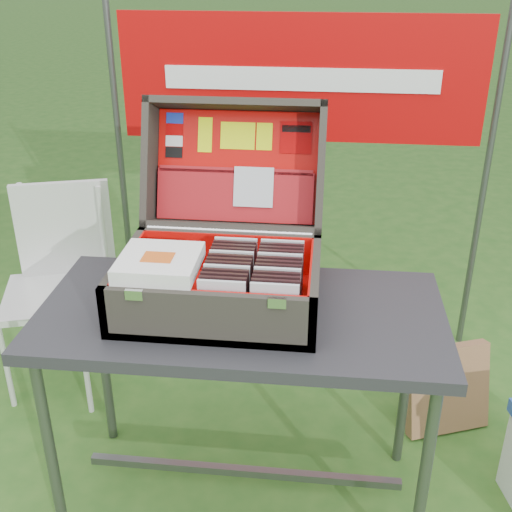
# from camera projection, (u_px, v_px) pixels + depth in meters

# --- Properties ---
(ground) EXTENTS (80.00, 80.00, 0.00)m
(ground) POSITION_uv_depth(u_px,v_px,m) (275.00, 489.00, 2.39)
(ground) COLOR #2C5C1D
(ground) RESTS_ON ground
(table) EXTENTS (1.28, 0.64, 0.80)m
(table) POSITION_uv_depth(u_px,v_px,m) (242.00, 410.00, 2.19)
(table) COLOR #2A2A2C
(table) RESTS_ON ground
(table_top) EXTENTS (1.28, 0.64, 0.04)m
(table_top) POSITION_uv_depth(u_px,v_px,m) (241.00, 315.00, 2.02)
(table_top) COLOR #2A2A2C
(table_top) RESTS_ON ground
(table_leg_fl) EXTENTS (0.04, 0.04, 0.76)m
(table_leg_fl) POSITION_uv_depth(u_px,v_px,m) (51.00, 455.00, 2.02)
(table_leg_fl) COLOR #59595B
(table_leg_fl) RESTS_ON ground
(table_leg_fr) EXTENTS (0.04, 0.04, 0.76)m
(table_leg_fr) POSITION_uv_depth(u_px,v_px,m) (423.00, 486.00, 1.91)
(table_leg_fr) COLOR #59595B
(table_leg_fr) RESTS_ON ground
(table_leg_bl) EXTENTS (0.04, 0.04, 0.76)m
(table_leg_bl) POSITION_uv_depth(u_px,v_px,m) (104.00, 360.00, 2.48)
(table_leg_bl) COLOR #59595B
(table_leg_bl) RESTS_ON ground
(table_leg_br) EXTENTS (0.04, 0.04, 0.76)m
(table_leg_br) POSITION_uv_depth(u_px,v_px,m) (406.00, 380.00, 2.37)
(table_leg_br) COLOR #59595B
(table_leg_br) RESTS_ON ground
(table_brace) EXTENTS (1.12, 0.03, 0.03)m
(table_brace) POSITION_uv_depth(u_px,v_px,m) (243.00, 471.00, 2.31)
(table_brace) COLOR #59595B
(table_brace) RESTS_ON ground
(suitcase) EXTENTS (0.62, 0.60, 0.55)m
(suitcase) POSITION_uv_depth(u_px,v_px,m) (220.00, 219.00, 1.96)
(suitcase) COLOR #423C32
(suitcase) RESTS_ON table
(suitcase_base_bottom) EXTENTS (0.62, 0.44, 0.02)m
(suitcase_base_bottom) POSITION_uv_depth(u_px,v_px,m) (219.00, 304.00, 2.02)
(suitcase_base_bottom) COLOR #423C32
(suitcase_base_bottom) RESTS_ON table_top
(suitcase_base_wall_front) EXTENTS (0.62, 0.02, 0.17)m
(suitcase_base_wall_front) POSITION_uv_depth(u_px,v_px,m) (206.00, 319.00, 1.80)
(suitcase_base_wall_front) COLOR #423C32
(suitcase_base_wall_front) RESTS_ON table_top
(suitcase_base_wall_back) EXTENTS (0.62, 0.02, 0.17)m
(suitcase_base_wall_back) POSITION_uv_depth(u_px,v_px,m) (229.00, 255.00, 2.17)
(suitcase_base_wall_back) COLOR #423C32
(suitcase_base_wall_back) RESTS_ON table_top
(suitcase_base_wall_left) EXTENTS (0.02, 0.44, 0.17)m
(suitcase_base_wall_left) POSITION_uv_depth(u_px,v_px,m) (125.00, 279.00, 2.02)
(suitcase_base_wall_left) COLOR #423C32
(suitcase_base_wall_left) RESTS_ON table_top
(suitcase_base_wall_right) EXTENTS (0.02, 0.44, 0.17)m
(suitcase_base_wall_right) POSITION_uv_depth(u_px,v_px,m) (315.00, 289.00, 1.96)
(suitcase_base_wall_right) COLOR #423C32
(suitcase_base_wall_right) RESTS_ON table_top
(suitcase_liner_floor) EXTENTS (0.57, 0.39, 0.01)m
(suitcase_liner_floor) POSITION_uv_depth(u_px,v_px,m) (219.00, 300.00, 2.01)
(suitcase_liner_floor) COLOR #E30402
(suitcase_liner_floor) RESTS_ON suitcase_base_bottom
(suitcase_latch_left) EXTENTS (0.05, 0.01, 0.03)m
(suitcase_latch_left) POSITION_uv_depth(u_px,v_px,m) (134.00, 295.00, 1.78)
(suitcase_latch_left) COLOR silver
(suitcase_latch_left) RESTS_ON suitcase_base_wall_front
(suitcase_latch_right) EXTENTS (0.05, 0.01, 0.03)m
(suitcase_latch_right) POSITION_uv_depth(u_px,v_px,m) (277.00, 303.00, 1.74)
(suitcase_latch_right) COLOR silver
(suitcase_latch_right) RESTS_ON suitcase_base_wall_front
(suitcase_hinge) EXTENTS (0.56, 0.02, 0.02)m
(suitcase_hinge) POSITION_uv_depth(u_px,v_px,m) (229.00, 231.00, 2.15)
(suitcase_hinge) COLOR silver
(suitcase_hinge) RESTS_ON suitcase_base_wall_back
(suitcase_lid_back) EXTENTS (0.62, 0.18, 0.42)m
(suitcase_lid_back) POSITION_uv_depth(u_px,v_px,m) (237.00, 167.00, 2.28)
(suitcase_lid_back) COLOR #423C32
(suitcase_lid_back) RESTS_ON suitcase_base_wall_back
(suitcase_lid_rim_far) EXTENTS (0.62, 0.16, 0.08)m
(suitcase_lid_rim_far) POSITION_uv_depth(u_px,v_px,m) (237.00, 104.00, 2.19)
(suitcase_lid_rim_far) COLOR #423C32
(suitcase_lid_rim_far) RESTS_ON suitcase_lid_back
(suitcase_lid_rim_near) EXTENTS (0.62, 0.16, 0.08)m
(suitcase_lid_rim_near) POSITION_uv_depth(u_px,v_px,m) (232.00, 226.00, 2.23)
(suitcase_lid_rim_near) COLOR #423C32
(suitcase_lid_rim_near) RESTS_ON suitcase_lid_back
(suitcase_lid_rim_left) EXTENTS (0.02, 0.31, 0.47)m
(suitcase_lid_rim_left) POSITION_uv_depth(u_px,v_px,m) (150.00, 163.00, 2.24)
(suitcase_lid_rim_left) COLOR #423C32
(suitcase_lid_rim_left) RESTS_ON suitcase_lid_back
(suitcase_lid_rim_right) EXTENTS (0.02, 0.31, 0.47)m
(suitcase_lid_rim_right) POSITION_uv_depth(u_px,v_px,m) (321.00, 169.00, 2.18)
(suitcase_lid_rim_right) COLOR #423C32
(suitcase_lid_rim_right) RESTS_ON suitcase_lid_back
(suitcase_lid_liner) EXTENTS (0.57, 0.14, 0.37)m
(suitcase_lid_liner) POSITION_uv_depth(u_px,v_px,m) (237.00, 167.00, 2.27)
(suitcase_lid_liner) COLOR #E30402
(suitcase_lid_liner) RESTS_ON suitcase_lid_back
(suitcase_liner_wall_front) EXTENTS (0.57, 0.01, 0.14)m
(suitcase_liner_wall_front) POSITION_uv_depth(u_px,v_px,m) (207.00, 313.00, 1.81)
(suitcase_liner_wall_front) COLOR #E30402
(suitcase_liner_wall_front) RESTS_ON suitcase_base_bottom
(suitcase_liner_wall_back) EXTENTS (0.57, 0.01, 0.14)m
(suitcase_liner_wall_back) POSITION_uv_depth(u_px,v_px,m) (228.00, 254.00, 2.16)
(suitcase_liner_wall_back) COLOR #E30402
(suitcase_liner_wall_back) RESTS_ON suitcase_base_bottom
(suitcase_liner_wall_left) EXTENTS (0.01, 0.39, 0.14)m
(suitcase_liner_wall_left) POSITION_uv_depth(u_px,v_px,m) (130.00, 276.00, 2.01)
(suitcase_liner_wall_left) COLOR #E30402
(suitcase_liner_wall_left) RESTS_ON suitcase_base_bottom
(suitcase_liner_wall_right) EXTENTS (0.01, 0.39, 0.14)m
(suitcase_liner_wall_right) POSITION_uv_depth(u_px,v_px,m) (310.00, 286.00, 1.95)
(suitcase_liner_wall_right) COLOR #E30402
(suitcase_liner_wall_right) RESTS_ON suitcase_base_bottom
(suitcase_lid_pocket) EXTENTS (0.55, 0.09, 0.18)m
(suitcase_lid_pocket) POSITION_uv_depth(u_px,v_px,m) (235.00, 196.00, 2.26)
(suitcase_lid_pocket) COLOR maroon
(suitcase_lid_pocket) RESTS_ON suitcase_lid_liner
(suitcase_pocket_edge) EXTENTS (0.54, 0.03, 0.03)m
(suitcase_pocket_edge) POSITION_uv_depth(u_px,v_px,m) (236.00, 171.00, 2.24)
(suitcase_pocket_edge) COLOR maroon
(suitcase_pocket_edge) RESTS_ON suitcase_lid_pocket
(suitcase_pocket_cd) EXTENTS (0.14, 0.06, 0.13)m
(suitcase_pocket_cd) POSITION_uv_depth(u_px,v_px,m) (254.00, 187.00, 2.23)
(suitcase_pocket_cd) COLOR silver
(suitcase_pocket_cd) RESTS_ON suitcase_lid_pocket
(lid_sticker_cc_a) EXTENTS (0.06, 0.02, 0.04)m
(lid_sticker_cc_a) POSITION_uv_depth(u_px,v_px,m) (175.00, 118.00, 2.27)
(lid_sticker_cc_a) COLOR #1933B2
(lid_sticker_cc_a) RESTS_ON suitcase_lid_liner
(lid_sticker_cc_b) EXTENTS (0.06, 0.02, 0.04)m
(lid_sticker_cc_b) POSITION_uv_depth(u_px,v_px,m) (174.00, 130.00, 2.27)
(lid_sticker_cc_b) COLOR #AC0000
(lid_sticker_cc_b) RESTS_ON suitcase_lid_liner
(lid_sticker_cc_c) EXTENTS (0.06, 0.02, 0.04)m
(lid_sticker_cc_c) POSITION_uv_depth(u_px,v_px,m) (174.00, 141.00, 2.27)
(lid_sticker_cc_c) COLOR white
(lid_sticker_cc_c) RESTS_ON suitcase_lid_liner
(lid_sticker_cc_d) EXTENTS (0.06, 0.02, 0.04)m
(lid_sticker_cc_d) POSITION_uv_depth(u_px,v_px,m) (174.00, 152.00, 2.28)
(lid_sticker_cc_d) COLOR black
(lid_sticker_cc_d) RESTS_ON suitcase_lid_liner
(lid_card_neon_tall) EXTENTS (0.05, 0.05, 0.12)m
(lid_card_neon_tall) POSITION_uv_depth(u_px,v_px,m) (205.00, 135.00, 2.26)
(lid_card_neon_tall) COLOR #E2F80B
(lid_card_neon_tall) RESTS_ON suitcase_lid_liner
(lid_card_neon_main) EXTENTS (0.12, 0.04, 0.09)m
(lid_card_neon_main) POSITION_uv_depth(u_px,v_px,m) (238.00, 136.00, 2.25)
(lid_card_neon_main) COLOR #E2F80B
(lid_card_neon_main) RESTS_ON suitcase_lid_liner
(lid_card_neon_small) EXTENTS (0.06, 0.04, 0.09)m
(lid_card_neon_small) POSITION_uv_depth(u_px,v_px,m) (264.00, 137.00, 2.24)
(lid_card_neon_small) COLOR #E2F80B
(lid_card_neon_small) RESTS_ON suitcase_lid_liner
(lid_sticker_band) EXTENTS (0.11, 0.04, 0.10)m
(lid_sticker_band) POSITION_uv_depth(u_px,v_px,m) (296.00, 138.00, 2.23)
(lid_sticker_band) COLOR #AC0000
(lid_sticker_band) RESTS_ON suitcase_lid_liner
(lid_sticker_band_bar) EXTENTS (0.10, 0.01, 0.02)m
(lid_sticker_band_bar) POSITION_uv_depth(u_px,v_px,m) (296.00, 129.00, 2.23)
(lid_sticker_band_bar) COLOR black
(lid_sticker_band_bar) RESTS_ON suitcase_lid_liner
(cd_left_0) EXTENTS (0.14, 0.01, 0.16)m
(cd_left_0) POSITION_uv_depth(u_px,v_px,m) (222.00, 305.00, 1.82)
(cd_left_0) COLOR silver
(cd_left_0) RESTS_ON suitcase_liner_floor
(cd_left_1) EXTENTS (0.14, 0.01, 0.16)m
(cd_left_1) POSITION_uv_depth(u_px,v_px,m) (223.00, 301.00, 1.84)
(cd_left_1) COLOR black
(cd_left_1) RESTS_ON suitcase_liner_floor
(cd_left_2) EXTENTS (0.14, 0.01, 0.16)m
(cd_left_2) POSITION_uv_depth(u_px,v_px,m) (225.00, 297.00, 1.86)
(cd_left_2) COLOR black
(cd_left_2) RESTS_ON suitcase_liner_floor
(cd_left_3) EXTENTS (0.14, 0.01, 0.16)m
(cd_left_3) POSITION_uv_depth(u_px,v_px,m) (226.00, 293.00, 1.88)
(cd_left_3) COLOR black
(cd_left_3) RESTS_ON suitcase_liner_floor
(cd_left_4) EXTENTS (0.14, 0.01, 0.16)m
(cd_left_4) POSITION_uv_depth(u_px,v_px,m) (227.00, 289.00, 1.91)
(cd_left_4) COLOR silver
(cd_left_4) RESTS_ON suitcase_liner_floor
(cd_left_5) EXTENTS (0.14, 0.01, 0.16)m
(cd_left_5) POSITION_uv_depth(u_px,v_px,m) (228.00, 285.00, 1.93)
(cd_left_5) COLOR black
(cd_left_5) RESTS_ON suitcase_liner_floor
(cd_left_6) EXTENTS (0.14, 0.01, 0.16)m
(cd_left_6) POSITION_uv_depth(u_px,v_px,m) (230.00, 281.00, 1.95)
(cd_left_6) COLOR black
(cd_left_6) RESTS_ON suitcase_liner_floor
(cd_left_7) EXTENTS (0.14, 0.01, 0.16)m
(cd_left_7) POSITION_uv_depth(u_px,v_px,m) (231.00, 278.00, 1.97)
(cd_left_7) COLOR black
(cd_left_7) RESTS_ON suitcase_liner_floor
(cd_left_8) EXTENTS (0.14, 0.01, 0.16)m
(cd_left_8) POSITION_uv_depth(u_px,v_px,m) (232.00, 274.00, 1.99)
(cd_left_8) COLOR silver
(cd_left_8) RESTS_ON suitcase_liner_floor
(cd_left_9) EXTENTS (0.14, 0.01, 0.16)m
(cd_left_9) POSITION_uv_depth(u_px,v_px,m) (233.00, 270.00, 2.01)
(cd_left_9) COLOR black
(cd_left_9) RESTS_ON suitcase_liner_floor
(cd_left_10) EXTENTS (0.14, 0.01, 0.16)m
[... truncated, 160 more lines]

